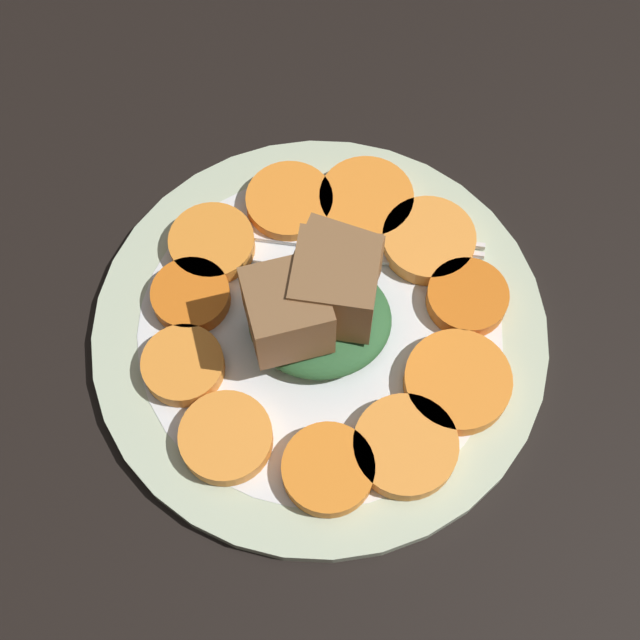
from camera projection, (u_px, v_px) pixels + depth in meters
table_slab at (320, 341)px, 56.22cm from camera, size 120.00×120.00×2.00cm
plate at (320, 331)px, 54.84cm from camera, size 27.90×27.90×1.05cm
carrot_slice_0 at (183, 365)px, 52.60cm from camera, size 4.88×4.88×1.22cm
carrot_slice_1 at (226, 438)px, 50.72cm from camera, size 5.37×5.37×1.22cm
carrot_slice_2 at (323, 470)px, 49.93cm from camera, size 5.27×5.27×1.22cm
carrot_slice_3 at (405, 446)px, 50.50cm from camera, size 6.00×6.00×1.22cm
carrot_slice_4 at (457, 382)px, 52.16cm from camera, size 6.30×6.30×1.22cm
carrot_slice_5 at (467, 298)px, 54.49cm from camera, size 4.99×4.99×1.22cm
carrot_slice_6 at (428, 240)px, 56.19cm from camera, size 5.90×5.90×1.22cm
carrot_slice_7 at (366, 200)px, 57.45cm from camera, size 6.08×6.08×1.22cm
carrot_slice_8 at (289, 202)px, 57.38cm from camera, size 5.61×5.61×1.22cm
carrot_slice_9 at (212, 244)px, 56.09cm from camera, size 5.40×5.40×1.22cm
carrot_slice_10 at (191, 296)px, 54.53cm from camera, size 4.82×4.82×1.22cm
center_pile at (320, 301)px, 51.44cm from camera, size 8.85×8.03×6.81cm
fork at (343, 243)px, 56.58cm from camera, size 18.87×5.27×0.40cm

